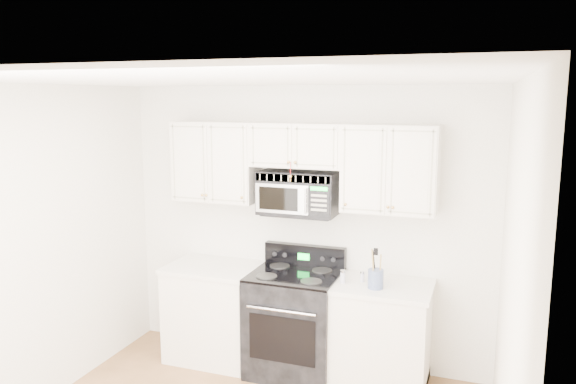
% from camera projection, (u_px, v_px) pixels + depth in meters
% --- Properties ---
extents(room, '(3.51, 3.51, 2.61)m').
position_uv_depth(room, '(221.00, 283.00, 3.65)').
color(room, '#9B6842').
rests_on(room, ground).
extents(base_cabinet_left, '(0.86, 0.65, 0.92)m').
position_uv_depth(base_cabinet_left, '(215.00, 315.00, 5.40)').
color(base_cabinet_left, beige).
rests_on(base_cabinet_left, ground).
extents(base_cabinet_right, '(0.86, 0.65, 0.92)m').
position_uv_depth(base_cabinet_right, '(380.00, 339.00, 4.87)').
color(base_cabinet_right, beige).
rests_on(base_cabinet_right, ground).
extents(range, '(0.78, 0.71, 1.13)m').
position_uv_depth(range, '(295.00, 321.00, 5.10)').
color(range, black).
rests_on(range, ground).
extents(upper_cabinets, '(2.44, 0.37, 0.75)m').
position_uv_depth(upper_cabinets, '(299.00, 161.00, 5.02)').
color(upper_cabinets, beige).
rests_on(upper_cabinets, ground).
extents(microwave, '(0.70, 0.40, 0.39)m').
position_uv_depth(microwave, '(298.00, 193.00, 5.05)').
color(microwave, black).
rests_on(microwave, ground).
extents(utensil_crock, '(0.13, 0.13, 0.34)m').
position_uv_depth(utensil_crock, '(376.00, 278.00, 4.67)').
color(utensil_crock, slate).
rests_on(utensil_crock, base_cabinet_right).
extents(shaker_salt, '(0.05, 0.05, 0.11)m').
position_uv_depth(shaker_salt, '(343.00, 276.00, 4.81)').
color(shaker_salt, '#B3B1C6').
rests_on(shaker_salt, base_cabinet_right).
extents(shaker_pepper, '(0.04, 0.04, 0.09)m').
position_uv_depth(shaker_pepper, '(362.00, 277.00, 4.83)').
color(shaker_pepper, '#B3B1C6').
rests_on(shaker_pepper, base_cabinet_right).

